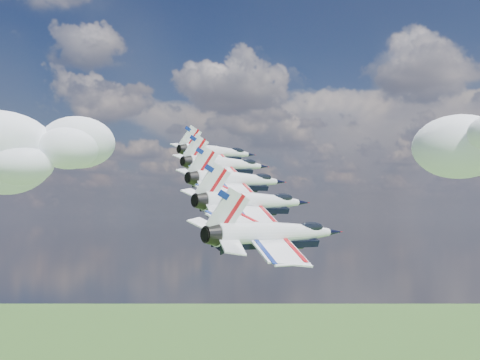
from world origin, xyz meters
The scene contains 6 objects.
cloud_left centered at (-81.76, 65.21, 161.96)m, with size 46.69×36.69×18.34m, color white.
jet_0 centered at (3.64, 27.57, 154.30)m, with size 10.97×16.25×4.85m, color white, non-canonical shape.
jet_1 centered at (11.08, 18.09, 151.20)m, with size 10.97×16.25×4.85m, color white, non-canonical shape.
jet_2 centered at (18.51, 8.61, 148.09)m, with size 10.97×16.25×4.85m, color white, non-canonical shape.
jet_3 centered at (25.95, -0.87, 144.98)m, with size 10.97×16.25×4.85m, color white, non-canonical shape.
jet_4 centered at (33.38, -10.34, 141.88)m, with size 10.97×16.25×4.85m, color silver, non-canonical shape.
Camera 1 is at (56.78, -58.51, 143.25)m, focal length 45.00 mm.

